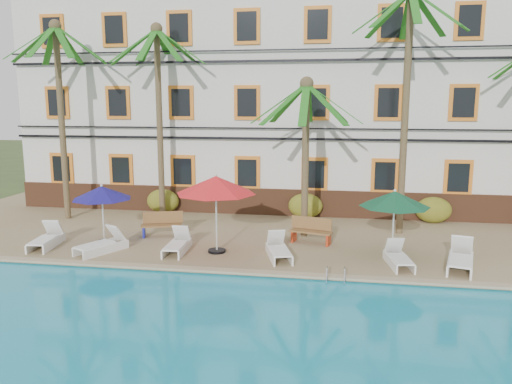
% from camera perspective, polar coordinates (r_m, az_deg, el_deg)
% --- Properties ---
extents(ground, '(100.00, 100.00, 0.00)m').
position_cam_1_polar(ground, '(15.93, -0.14, -9.04)').
color(ground, '#384C23').
rests_on(ground, ground).
extents(pool_deck, '(30.00, 12.00, 0.25)m').
position_cam_1_polar(pool_deck, '(20.64, 2.15, -4.20)').
color(pool_deck, tan).
rests_on(pool_deck, ground).
extents(pool_coping, '(30.00, 0.35, 0.06)m').
position_cam_1_polar(pool_coping, '(15.00, -0.72, -9.14)').
color(pool_coping, tan).
rests_on(pool_coping, pool_deck).
extents(hotel_building, '(25.40, 6.44, 10.22)m').
position_cam_1_polar(hotel_building, '(24.95, 3.70, 10.44)').
color(hotel_building, silver).
rests_on(hotel_building, pool_deck).
extents(palm_a, '(4.10, 4.10, 8.36)m').
position_cam_1_polar(palm_a, '(22.85, -21.51, 10.31)').
color(palm_a, brown).
rests_on(palm_a, pool_deck).
extents(palm_b, '(4.10, 4.10, 8.27)m').
position_cam_1_polar(palm_b, '(21.92, -11.06, 10.72)').
color(palm_b, brown).
rests_on(palm_b, pool_deck).
extents(palm_c, '(4.10, 4.10, 5.93)m').
position_cam_1_polar(palm_c, '(18.48, 5.71, 6.70)').
color(palm_c, brown).
rests_on(palm_c, pool_deck).
extents(palm_d, '(4.10, 4.10, 9.20)m').
position_cam_1_polar(palm_d, '(19.64, 16.87, 12.10)').
color(palm_d, brown).
rests_on(palm_d, pool_deck).
extents(shrub_left, '(1.50, 0.90, 1.10)m').
position_cam_1_polar(shrub_left, '(23.26, -10.59, -1.02)').
color(shrub_left, '#2A4F16').
rests_on(shrub_left, pool_deck).
extents(shrub_mid, '(1.50, 0.90, 1.10)m').
position_cam_1_polar(shrub_mid, '(21.94, 5.67, -1.57)').
color(shrub_mid, '#2A4F16').
rests_on(shrub_mid, pool_deck).
extents(shrub_right, '(1.50, 0.90, 1.10)m').
position_cam_1_polar(shrub_right, '(22.27, 19.61, -1.94)').
color(shrub_right, '#2A4F16').
rests_on(shrub_right, pool_deck).
extents(umbrella_blue, '(2.13, 2.13, 2.14)m').
position_cam_1_polar(umbrella_blue, '(18.63, -17.21, -0.11)').
color(umbrella_blue, black).
rests_on(umbrella_blue, pool_deck).
extents(umbrella_red, '(2.69, 2.69, 2.69)m').
position_cam_1_polar(umbrella_red, '(16.56, -4.60, 0.76)').
color(umbrella_red, black).
rests_on(umbrella_red, pool_deck).
extents(umbrella_green, '(2.27, 2.27, 2.27)m').
position_cam_1_polar(umbrella_green, '(16.61, 15.55, -0.81)').
color(umbrella_green, black).
rests_on(umbrella_green, pool_deck).
extents(lounger_a, '(0.89, 1.89, 0.86)m').
position_cam_1_polar(lounger_a, '(19.06, -22.83, -4.97)').
color(lounger_a, white).
rests_on(lounger_a, pool_deck).
extents(lounger_b, '(1.42, 1.90, 0.86)m').
position_cam_1_polar(lounger_b, '(17.75, -17.19, -5.70)').
color(lounger_b, white).
rests_on(lounger_b, pool_deck).
extents(lounger_c, '(0.70, 1.77, 0.82)m').
position_cam_1_polar(lounger_c, '(17.19, -8.97, -5.92)').
color(lounger_c, white).
rests_on(lounger_c, pool_deck).
extents(lounger_d, '(1.10, 1.87, 0.83)m').
position_cam_1_polar(lounger_d, '(16.38, 2.60, -6.60)').
color(lounger_d, white).
rests_on(lounger_d, pool_deck).
extents(lounger_e, '(0.84, 1.73, 0.78)m').
position_cam_1_polar(lounger_e, '(16.23, 15.96, -7.21)').
color(lounger_e, white).
rests_on(lounger_e, pool_deck).
extents(lounger_f, '(1.17, 2.07, 0.93)m').
position_cam_1_polar(lounger_f, '(16.54, 22.34, -7.10)').
color(lounger_f, white).
rests_on(lounger_f, pool_deck).
extents(bench_left, '(1.57, 0.88, 0.93)m').
position_cam_1_polar(bench_left, '(19.26, -10.76, -3.60)').
color(bench_left, olive).
rests_on(bench_left, pool_deck).
extents(bench_right, '(1.57, 0.83, 0.93)m').
position_cam_1_polar(bench_right, '(18.12, 6.39, -4.35)').
color(bench_right, olive).
rests_on(bench_right, pool_deck).
extents(pool_ladder, '(0.54, 0.74, 0.74)m').
position_cam_1_polar(pool_ladder, '(14.71, 9.07, -9.80)').
color(pool_ladder, silver).
rests_on(pool_ladder, ground).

